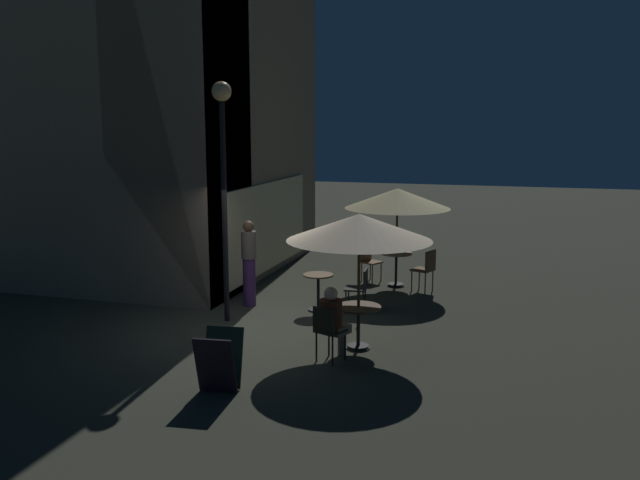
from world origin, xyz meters
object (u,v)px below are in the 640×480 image
at_px(patron_standing_1, 249,262).
at_px(patio_umbrella_0, 397,199).
at_px(cafe_chair_3, 360,286).
at_px(cafe_table_2, 318,287).
at_px(patio_umbrella_1, 359,228).
at_px(cafe_chair_0, 426,267).
at_px(cafe_chair_1, 369,259).
at_px(cafe_table_1, 358,317).
at_px(cafe_chair_2, 327,328).
at_px(menu_sandwich_board, 219,361).
at_px(street_lamp_near_corner, 223,150).
at_px(cafe_table_0, 396,262).
at_px(patron_seated_0, 333,318).

bearing_deg(patron_standing_1, patio_umbrella_0, -161.64).
distance_m(patio_umbrella_0, cafe_chair_3, 2.80).
xyz_separation_m(cafe_table_2, patio_umbrella_1, (-2.01, -1.30, 1.56)).
bearing_deg(cafe_chair_0, cafe_chair_1, -2.96).
relative_size(cafe_table_1, cafe_chair_2, 0.83).
distance_m(cafe_table_1, patron_standing_1, 3.40).
distance_m(patio_umbrella_0, patio_umbrella_1, 4.45).
bearing_deg(cafe_table_1, cafe_chair_0, -7.66).
distance_m(cafe_chair_1, patron_standing_1, 3.44).
distance_m(menu_sandwich_board, cafe_chair_0, 6.77).
height_order(cafe_table_1, patio_umbrella_0, patio_umbrella_0).
distance_m(cafe_chair_1, cafe_chair_3, 2.76).
xyz_separation_m(street_lamp_near_corner, cafe_chair_3, (1.25, -2.30, -2.68)).
height_order(cafe_chair_3, patron_standing_1, patron_standing_1).
bearing_deg(street_lamp_near_corner, patron_standing_1, -0.10).
bearing_deg(patio_umbrella_0, cafe_chair_0, -111.17).
height_order(street_lamp_near_corner, cafe_chair_1, street_lamp_near_corner).
height_order(menu_sandwich_board, patio_umbrella_0, patio_umbrella_0).
height_order(cafe_chair_1, patron_standing_1, patron_standing_1).
bearing_deg(cafe_table_1, cafe_table_0, 2.13).
xyz_separation_m(patio_umbrella_1, patron_seated_0, (-0.65, 0.26, -1.36)).
relative_size(patio_umbrella_0, cafe_chair_0, 2.56).
relative_size(cafe_chair_1, cafe_chair_3, 0.99).
xyz_separation_m(menu_sandwich_board, cafe_table_0, (6.75, -1.28, 0.13)).
relative_size(cafe_chair_0, cafe_chair_2, 1.04).
distance_m(cafe_table_0, cafe_chair_2, 5.22).
relative_size(patron_seated_0, patron_standing_1, 0.68).
relative_size(patio_umbrella_0, patron_seated_0, 1.98).
distance_m(cafe_chair_3, patron_standing_1, 2.33).
distance_m(cafe_table_1, cafe_table_2, 2.39).
distance_m(patio_umbrella_0, patron_seated_0, 5.27).
distance_m(cafe_table_2, patio_umbrella_0, 3.10).
relative_size(cafe_table_2, cafe_chair_3, 0.84).
height_order(street_lamp_near_corner, patio_umbrella_1, street_lamp_near_corner).
height_order(cafe_chair_0, cafe_chair_3, cafe_chair_0).
height_order(cafe_table_0, cafe_chair_3, cafe_chair_3).
relative_size(cafe_table_0, cafe_table_2, 1.06).
bearing_deg(patron_seated_0, patio_umbrella_1, -0.00).
distance_m(cafe_chair_0, patron_seated_0, 4.89).
relative_size(street_lamp_near_corner, menu_sandwich_board, 5.28).
relative_size(cafe_chair_2, patron_seated_0, 0.75).
bearing_deg(patio_umbrella_1, patio_umbrella_0, 2.13).
height_order(cafe_table_0, cafe_table_2, cafe_table_0).
xyz_separation_m(menu_sandwich_board, patio_umbrella_1, (2.30, -1.45, 1.61)).
xyz_separation_m(cafe_table_2, patio_umbrella_0, (2.44, -1.13, 1.54)).
bearing_deg(cafe_table_0, patron_seated_0, 178.91).
distance_m(street_lamp_near_corner, cafe_chair_2, 3.97).
xyz_separation_m(cafe_chair_0, cafe_chair_2, (-4.94, 0.87, -0.01)).
relative_size(street_lamp_near_corner, patio_umbrella_0, 1.87).
xyz_separation_m(patio_umbrella_0, patio_umbrella_1, (-4.45, -0.17, 0.02)).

